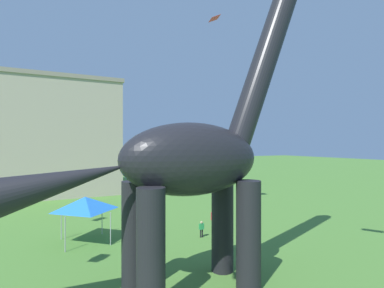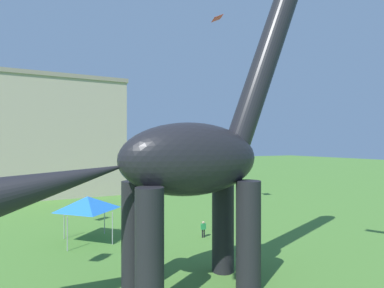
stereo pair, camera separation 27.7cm
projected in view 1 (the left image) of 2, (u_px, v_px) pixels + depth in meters
dinosaur_sculpture at (190, 159)px, 13.70m from camera, size 15.39×3.26×16.08m
person_strolling_adult at (201, 228)px, 21.35m from camera, size 0.42×0.18×1.12m
person_watching_child at (215, 218)px, 22.70m from camera, size 0.64×0.28×1.72m
festival_canopy_tent at (85, 204)px, 20.31m from camera, size 3.15×3.15×3.00m
kite_mid_center at (214, 18)px, 27.51m from camera, size 1.12×1.37×0.36m
background_building_block at (47, 137)px, 41.05m from camera, size 17.27×13.78×14.71m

